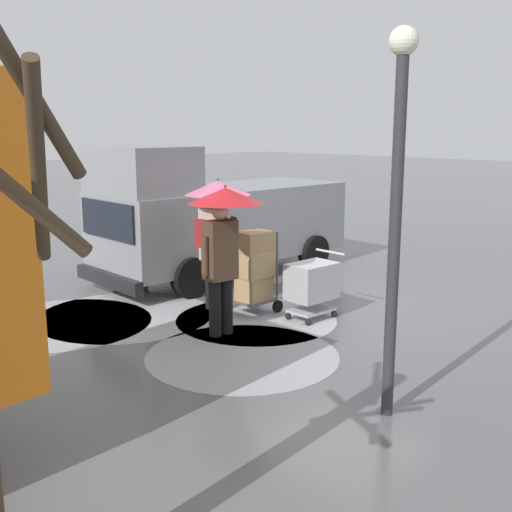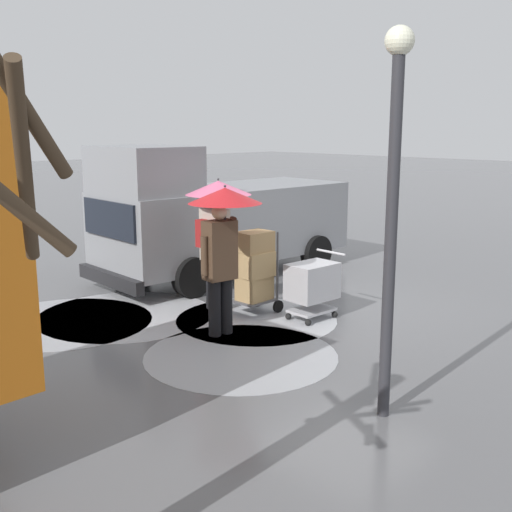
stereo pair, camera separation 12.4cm
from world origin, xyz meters
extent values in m
plane|color=#5B5B5E|center=(0.00, 0.00, 0.00)|extent=(90.00, 90.00, 0.00)
cylinder|color=#ADAFB5|center=(0.65, 1.45, 0.00)|extent=(2.50, 2.50, 0.01)
cylinder|color=#999BA0|center=(-0.31, 2.69, 0.00)|extent=(2.55, 2.55, 0.01)
cylinder|color=#999BA0|center=(2.62, 3.63, 0.00)|extent=(2.65, 2.65, 0.01)
cylinder|color=#ADAFB5|center=(2.29, 2.75, 0.00)|extent=(2.79, 2.79, 0.01)
cube|color=gray|center=(3.27, -0.31, 1.06)|extent=(2.16, 5.27, 1.40)
cube|color=gray|center=(3.35, 1.59, 2.18)|extent=(1.89, 1.47, 0.84)
cube|color=black|center=(3.38, 2.31, 1.38)|extent=(1.66, 0.13, 0.63)
cube|color=#232326|center=(3.38, 2.35, 0.32)|extent=(1.96, 0.24, 0.24)
cylinder|color=black|center=(2.36, 1.34, 0.36)|extent=(0.27, 0.73, 0.72)
cylinder|color=black|center=(4.32, 1.26, 0.36)|extent=(0.27, 0.73, 0.72)
cylinder|color=black|center=(2.23, -1.88, 0.36)|extent=(0.27, 0.73, 0.72)
cylinder|color=black|center=(4.19, -1.96, 0.36)|extent=(0.27, 0.73, 0.72)
cube|color=#B2B2B7|center=(0.07, 0.81, 0.60)|extent=(0.55, 0.78, 0.56)
cube|color=#B2B2B7|center=(0.07, 0.81, 0.14)|extent=(0.50, 0.70, 0.04)
cylinder|color=#B2B2B7|center=(0.05, 0.39, 1.00)|extent=(0.58, 0.06, 0.04)
sphere|color=black|center=(-0.12, 1.12, 0.05)|extent=(0.10, 0.10, 0.10)
sphere|color=black|center=(0.29, 1.10, 0.05)|extent=(0.10, 0.10, 0.10)
sphere|color=black|center=(-0.15, 0.51, 0.05)|extent=(0.10, 0.10, 0.10)
sphere|color=black|center=(0.26, 0.49, 0.05)|extent=(0.10, 0.10, 0.10)
cube|color=#515156|center=(0.90, 1.24, 0.22)|extent=(0.48, 0.60, 0.03)
cylinder|color=#515156|center=(0.68, 0.94, 0.77)|extent=(0.04, 0.04, 1.10)
cylinder|color=#515156|center=(1.12, 0.94, 0.77)|extent=(0.04, 0.04, 1.10)
cylinder|color=black|center=(0.66, 0.94, 0.10)|extent=(0.05, 0.20, 0.20)
cylinder|color=black|center=(1.14, 0.94, 0.10)|extent=(0.05, 0.20, 0.20)
cube|color=tan|center=(0.90, 1.24, 0.42)|extent=(0.41, 0.52, 0.38)
cube|color=tan|center=(0.90, 1.24, 0.81)|extent=(0.45, 0.54, 0.40)
cube|color=#A37F51|center=(0.90, 1.24, 1.17)|extent=(0.41, 0.55, 0.32)
cylinder|color=black|center=(1.60, 1.54, 0.41)|extent=(0.18, 0.18, 0.82)
cylinder|color=black|center=(1.40, 1.54, 0.41)|extent=(0.18, 0.18, 0.82)
cube|color=#B2A899|center=(1.50, 1.54, 1.24)|extent=(0.44, 0.28, 0.84)
sphere|color=tan|center=(1.50, 1.54, 1.78)|extent=(0.22, 0.22, 0.22)
cylinder|color=#B2A899|center=(1.76, 1.54, 1.19)|extent=(0.10, 0.10, 0.55)
cylinder|color=#B2A899|center=(1.32, 1.52, 1.46)|extent=(0.10, 0.30, 0.50)
cylinder|color=#333338|center=(1.40, 1.54, 1.62)|extent=(0.02, 0.02, 0.86)
cone|color=#E0668E|center=(1.40, 1.54, 2.00)|extent=(1.04, 1.04, 0.22)
sphere|color=#333338|center=(1.40, 1.54, 2.13)|extent=(0.04, 0.04, 0.04)
cube|color=maroon|center=(1.50, 1.74, 1.28)|extent=(0.30, 0.16, 0.44)
cylinder|color=black|center=(0.52, 2.41, 0.41)|extent=(0.18, 0.18, 0.82)
cylinder|color=black|center=(0.50, 2.21, 0.41)|extent=(0.18, 0.18, 0.82)
cube|color=#473323|center=(0.51, 2.31, 1.24)|extent=(0.33, 0.47, 0.84)
sphere|color=beige|center=(0.51, 2.31, 1.78)|extent=(0.22, 0.22, 0.22)
cylinder|color=#473323|center=(0.54, 2.57, 1.19)|extent=(0.10, 0.10, 0.55)
cylinder|color=#473323|center=(0.51, 2.13, 1.46)|extent=(0.31, 0.14, 0.50)
cylinder|color=#333338|center=(0.50, 2.21, 1.62)|extent=(0.02, 0.02, 0.86)
cone|color=red|center=(0.50, 2.21, 2.00)|extent=(1.04, 1.04, 0.22)
sphere|color=#333338|center=(0.50, 2.21, 2.13)|extent=(0.04, 0.04, 0.04)
cylinder|color=#423323|center=(-2.77, 6.56, 2.72)|extent=(0.86, 0.48, 1.11)
cylinder|color=#423323|center=(-2.99, 6.75, 3.22)|extent=(0.49, 0.91, 1.11)
cylinder|color=#2D2D33|center=(-2.60, 2.82, 1.80)|extent=(0.12, 0.12, 3.60)
sphere|color=#EAEACC|center=(-2.60, 2.82, 3.72)|extent=(0.28, 0.28, 0.28)
camera|label=1|loc=(-5.88, 8.11, 2.95)|focal=43.96mm
camera|label=2|loc=(-5.97, 8.02, 2.95)|focal=43.96mm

